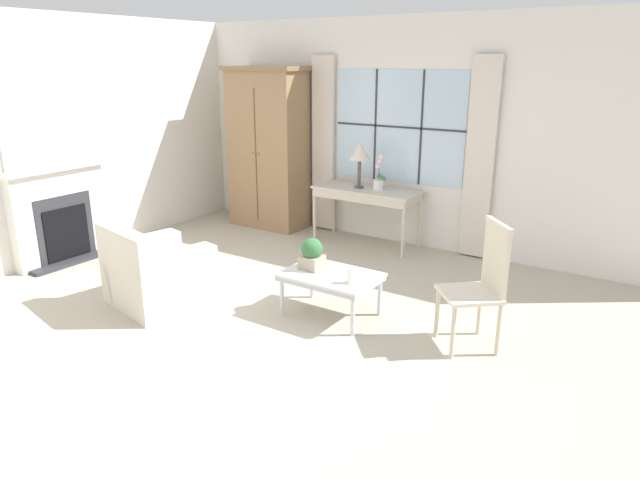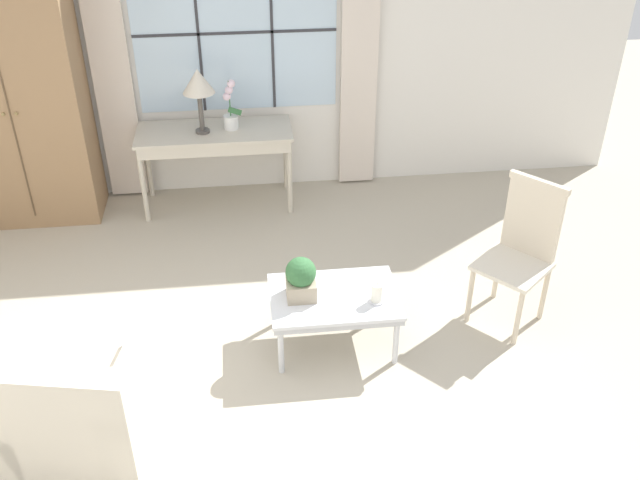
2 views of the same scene
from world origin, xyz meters
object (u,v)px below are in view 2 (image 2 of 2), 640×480
at_px(console_table, 214,139).
at_px(coffee_table, 334,301).
at_px(potted_orchid, 230,111).
at_px(armoire, 17,97).
at_px(pillar_candle, 376,294).
at_px(table_lamp, 198,83).
at_px(potted_plant_small, 300,278).
at_px(armchair_upholstered, 82,406).
at_px(side_chair_wooden, 522,245).

relative_size(console_table, coffee_table, 1.57).
height_order(potted_orchid, coffee_table, potted_orchid).
distance_m(armoire, pillar_candle, 3.48).
height_order(armoire, console_table, armoire).
bearing_deg(table_lamp, console_table, 20.19).
height_order(console_table, potted_plant_small, console_table).
relative_size(table_lamp, armchair_upholstered, 0.57).
bearing_deg(armoire, potted_plant_small, -43.92).
height_order(console_table, armchair_upholstered, armchair_upholstered).
bearing_deg(coffee_table, potted_orchid, 106.74).
xyz_separation_m(console_table, table_lamp, (-0.10, -0.04, 0.53)).
xyz_separation_m(potted_orchid, coffee_table, (0.63, -2.09, -0.53)).
xyz_separation_m(console_table, pillar_candle, (1.05, -2.17, -0.18)).
xyz_separation_m(coffee_table, pillar_candle, (0.27, -0.10, 0.11)).
xyz_separation_m(armoire, potted_plant_small, (2.15, -2.07, -0.55)).
bearing_deg(potted_plant_small, armoire, 136.08).
distance_m(potted_orchid, coffee_table, 2.25).
distance_m(armchair_upholstered, pillar_candle, 1.92).
bearing_deg(pillar_candle, potted_orchid, 112.24).
distance_m(console_table, table_lamp, 0.54).
distance_m(table_lamp, armchair_upholstered, 2.96).
relative_size(potted_orchid, side_chair_wooden, 0.41).
height_order(armoire, table_lamp, armoire).
xyz_separation_m(armoire, armchair_upholstered, (0.82, -2.79, -0.82)).
xyz_separation_m(table_lamp, armchair_upholstered, (-0.67, -2.74, -0.89)).
bearing_deg(console_table, potted_plant_small, -74.65).
height_order(table_lamp, coffee_table, table_lamp).
distance_m(console_table, pillar_candle, 2.42).
height_order(table_lamp, side_chair_wooden, table_lamp).
bearing_deg(pillar_candle, potted_plant_small, 166.79).
height_order(coffee_table, pillar_candle, pillar_candle).
bearing_deg(armoire, side_chair_wooden, -27.17).
distance_m(console_table, side_chair_wooden, 2.84).
bearing_deg(side_chair_wooden, armchair_upholstered, -162.92).
distance_m(potted_orchid, side_chair_wooden, 2.76).
height_order(armoire, potted_plant_small, armoire).
height_order(table_lamp, pillar_candle, table_lamp).
height_order(console_table, table_lamp, table_lamp).
relative_size(armchair_upholstered, side_chair_wooden, 0.93).
xyz_separation_m(console_table, coffee_table, (0.78, -2.07, -0.29)).
bearing_deg(pillar_candle, table_lamp, 118.25).
relative_size(armoire, side_chair_wooden, 2.07).
bearing_deg(armchair_upholstered, potted_plant_small, 28.49).
distance_m(table_lamp, potted_orchid, 0.38).
distance_m(armchair_upholstered, coffee_table, 1.70).
bearing_deg(pillar_candle, armchair_upholstered, -161.52).
bearing_deg(table_lamp, potted_plant_small, -71.91).
distance_m(table_lamp, coffee_table, 2.36).
relative_size(armoire, table_lamp, 3.89).
relative_size(side_chair_wooden, coffee_table, 1.24).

